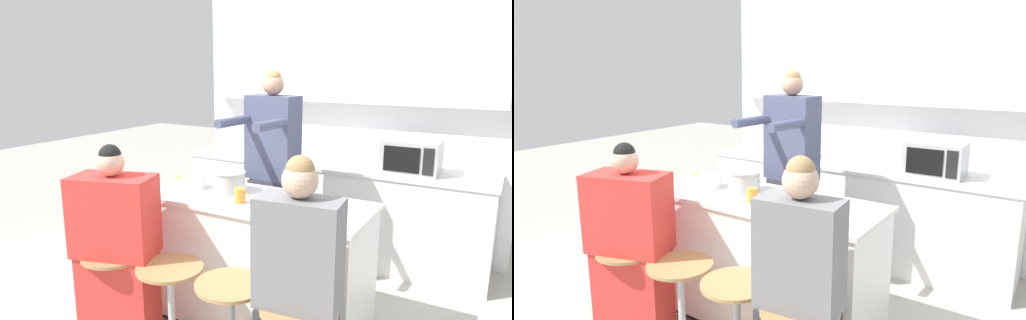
# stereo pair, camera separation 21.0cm
# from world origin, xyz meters

# --- Properties ---
(wall_back) EXTENTS (3.12, 0.22, 2.70)m
(wall_back) POSITION_xyz_m (0.00, 1.77, 1.54)
(wall_back) COLOR white
(wall_back) RESTS_ON ground_plane
(back_counter) EXTENTS (2.90, 0.62, 0.90)m
(back_counter) POSITION_xyz_m (0.00, 1.48, 0.45)
(back_counter) COLOR white
(back_counter) RESTS_ON ground_plane
(kitchen_island) EXTENTS (1.63, 0.65, 0.93)m
(kitchen_island) POSITION_xyz_m (0.00, 0.00, 0.47)
(kitchen_island) COLOR black
(kitchen_island) RESTS_ON ground_plane
(bar_stool_leftmost) EXTENTS (0.41, 0.41, 0.63)m
(bar_stool_leftmost) POSITION_xyz_m (-0.65, -0.63, 0.37)
(bar_stool_leftmost) COLOR tan
(bar_stool_leftmost) RESTS_ON ground_plane
(bar_stool_center_left) EXTENTS (0.41, 0.41, 0.63)m
(bar_stool_center_left) POSITION_xyz_m (-0.22, -0.59, 0.37)
(bar_stool_center_left) COLOR tan
(bar_stool_center_left) RESTS_ON ground_plane
(person_cooking) EXTENTS (0.46, 0.62, 1.77)m
(person_cooking) POSITION_xyz_m (-0.18, 0.63, 0.88)
(person_cooking) COLOR #383842
(person_cooking) RESTS_ON ground_plane
(person_wrapped_blanket) EXTENTS (0.58, 0.43, 1.34)m
(person_wrapped_blanket) POSITION_xyz_m (-0.63, -0.62, 0.62)
(person_wrapped_blanket) COLOR red
(person_wrapped_blanket) RESTS_ON ground_plane
(person_seated_near) EXTENTS (0.44, 0.30, 1.40)m
(person_seated_near) POSITION_xyz_m (0.64, -0.62, 0.64)
(person_seated_near) COLOR #333338
(person_seated_near) RESTS_ON ground_plane
(cooking_pot) EXTENTS (0.32, 0.24, 0.15)m
(cooking_pot) POSITION_xyz_m (-0.21, 0.05, 1.01)
(cooking_pot) COLOR #B7BABC
(cooking_pot) RESTS_ON kitchen_island
(fruit_bowl) EXTENTS (0.18, 0.18, 0.08)m
(fruit_bowl) POSITION_xyz_m (-0.49, 0.00, 0.97)
(fruit_bowl) COLOR white
(fruit_bowl) RESTS_ON kitchen_island
(mixing_bowl_steel) EXTENTS (0.24, 0.24, 0.07)m
(mixing_bowl_steel) POSITION_xyz_m (0.41, -0.08, 0.97)
(mixing_bowl_steel) COLOR white
(mixing_bowl_steel) RESTS_ON kitchen_island
(coffee_cup_near) EXTENTS (0.10, 0.07, 0.10)m
(coffee_cup_near) POSITION_xyz_m (-0.01, -0.13, 0.98)
(coffee_cup_near) COLOR orange
(coffee_cup_near) RESTS_ON kitchen_island
(banana_bunch) EXTENTS (0.15, 0.10, 0.05)m
(banana_bunch) POSITION_xyz_m (-0.68, 0.13, 0.95)
(banana_bunch) COLOR yellow
(banana_bunch) RESTS_ON kitchen_island
(microwave) EXTENTS (0.47, 0.33, 0.28)m
(microwave) POSITION_xyz_m (0.74, 1.44, 1.04)
(microwave) COLOR #B2B5B7
(microwave) RESTS_ON back_counter
(potted_plant) EXTENTS (0.20, 0.20, 0.26)m
(potted_plant) POSITION_xyz_m (-0.51, 1.48, 1.05)
(potted_plant) COLOR #93563D
(potted_plant) RESTS_ON back_counter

